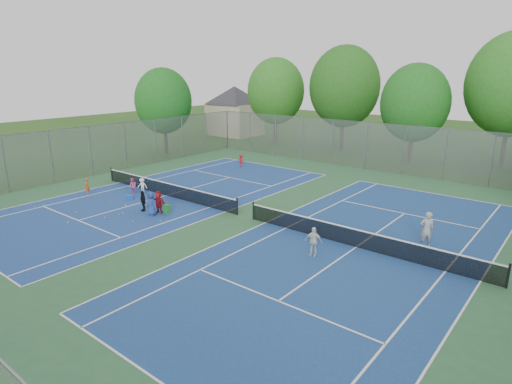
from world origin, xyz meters
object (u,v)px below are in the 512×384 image
Objects in this scene: net_right at (357,239)px; instructor at (427,230)px; net_left at (166,189)px; ball_crate at (130,197)px; ball_hopper at (167,209)px.

instructor reaches higher than net_right.
net_left reaches higher than ball_crate.
ball_hopper is 0.32× the size of instructor.
net_right reaches higher than ball_crate.
net_left is 14.00m from net_right.
ball_crate is at bearing -172.16° from net_right.
ball_crate is 4.17m from ball_hopper.
instructor is at bearing 13.41° from ball_crate.
ball_hopper is 14.36m from instructor.
instructor is (13.59, 4.57, 0.61)m from ball_hopper.
net_left and net_right have the same top height.
instructor is at bearing 7.36° from net_left.
net_left is 36.29× the size of ball_crate.
ball_hopper reaches higher than ball_crate.
net_left is at bearing 140.57° from ball_hopper.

